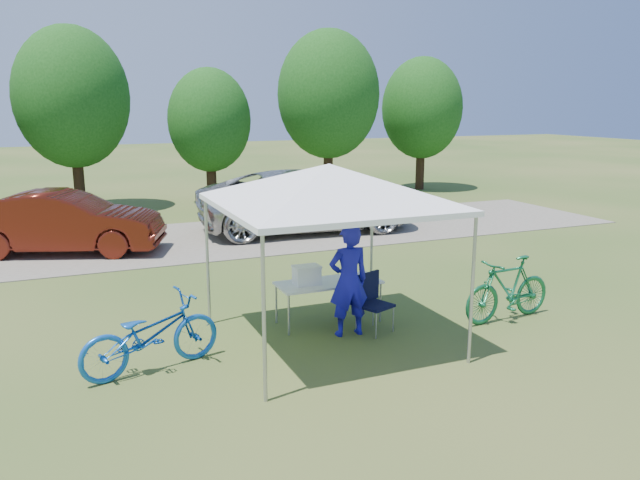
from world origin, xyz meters
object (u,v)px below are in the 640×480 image
(folding_table, at_px, (328,284))
(bike_green, at_px, (508,289))
(folding_chair, at_px, (372,297))
(cyclist, at_px, (349,281))
(cooler, at_px, (307,275))
(sedan, at_px, (65,222))
(bike_blue, at_px, (151,334))
(minivan, at_px, (307,200))

(folding_table, relative_size, bike_green, 0.95)
(folding_chair, distance_m, cyclist, 0.56)
(cooler, bearing_deg, sedan, 116.96)
(bike_blue, xyz_separation_m, bike_green, (5.82, -0.23, 0.02))
(cooler, height_order, bike_blue, bike_blue)
(cyclist, xyz_separation_m, bike_blue, (-3.05, -0.18, -0.37))
(bike_green, bearing_deg, folding_table, -115.28)
(cyclist, distance_m, sedan, 8.56)
(bike_blue, xyz_separation_m, sedan, (-0.93, 7.75, 0.25))
(bike_green, distance_m, sedan, 10.45)
(bike_blue, bearing_deg, cooler, -87.69)
(folding_chair, bearing_deg, bike_blue, 161.79)
(folding_chair, bearing_deg, minivan, 53.62)
(folding_chair, bearing_deg, sedan, 98.39)
(folding_table, distance_m, cooler, 0.44)
(bike_blue, height_order, minivan, minivan)
(cooler, height_order, minivan, minivan)
(folding_table, xyz_separation_m, cyclist, (0.06, -0.64, 0.22))
(sedan, bearing_deg, folding_chair, -130.22)
(folding_table, height_order, sedan, sedan)
(folding_chair, bearing_deg, cyclist, 164.89)
(folding_table, distance_m, bike_green, 3.02)
(minivan, xyz_separation_m, sedan, (-6.43, -0.36, -0.11))
(cyclist, relative_size, sedan, 0.39)
(bike_green, relative_size, sedan, 0.40)
(sedan, bearing_deg, bike_blue, -153.84)
(folding_chair, relative_size, minivan, 0.15)
(cooler, relative_size, sedan, 0.09)
(bike_green, height_order, sedan, sedan)
(cooler, xyz_separation_m, bike_green, (3.21, -1.05, -0.32))
(folding_table, height_order, cyclist, cyclist)
(folding_chair, height_order, cooler, cooler)
(cyclist, bearing_deg, minivan, -104.29)
(folding_chair, distance_m, bike_blue, 3.50)
(bike_blue, distance_m, bike_green, 5.82)
(cooler, xyz_separation_m, minivan, (2.90, 7.29, 0.02))
(minivan, bearing_deg, bike_blue, 150.65)
(folding_chair, relative_size, cyclist, 0.53)
(folding_chair, height_order, cyclist, cyclist)
(cyclist, bearing_deg, bike_blue, 6.29)
(folding_table, bearing_deg, cooler, 180.00)
(cyclist, height_order, sedan, cyclist)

